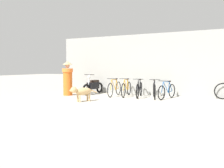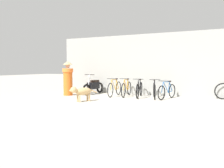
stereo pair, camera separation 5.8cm
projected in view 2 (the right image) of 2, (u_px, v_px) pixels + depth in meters
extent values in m
plane|color=#B7B2A5|center=(122.00, 105.00, 8.05)|extent=(60.00, 60.00, 0.00)
cube|color=gray|center=(147.00, 65.00, 10.95)|extent=(9.64, 0.20, 3.03)
torus|color=black|center=(110.00, 90.00, 10.01)|extent=(0.06, 0.67, 0.67)
torus|color=black|center=(118.00, 88.00, 10.99)|extent=(0.06, 0.67, 0.67)
cylinder|color=orange|center=(114.00, 85.00, 10.37)|extent=(0.05, 0.53, 0.55)
cylinder|color=orange|center=(116.00, 85.00, 10.66)|extent=(0.03, 0.13, 0.51)
cylinder|color=orange|center=(114.00, 79.00, 10.40)|extent=(0.05, 0.61, 0.06)
cylinder|color=orange|center=(117.00, 89.00, 10.81)|extent=(0.04, 0.40, 0.08)
cylinder|color=orange|center=(117.00, 84.00, 10.84)|extent=(0.04, 0.32, 0.47)
cylinder|color=orange|center=(111.00, 85.00, 10.07)|extent=(0.04, 0.19, 0.49)
cube|color=black|center=(116.00, 79.00, 10.69)|extent=(0.08, 0.18, 0.05)
cylinder|color=black|center=(112.00, 79.00, 10.12)|extent=(0.46, 0.04, 0.02)
torus|color=black|center=(123.00, 90.00, 9.92)|extent=(0.11, 0.67, 0.67)
torus|color=black|center=(129.00, 88.00, 10.91)|extent=(0.11, 0.67, 0.67)
cylinder|color=orange|center=(126.00, 85.00, 10.29)|extent=(0.08, 0.52, 0.55)
cylinder|color=orange|center=(127.00, 85.00, 10.57)|extent=(0.04, 0.14, 0.51)
cylinder|color=orange|center=(126.00, 80.00, 10.32)|extent=(0.09, 0.61, 0.06)
cylinder|color=orange|center=(128.00, 89.00, 10.73)|extent=(0.07, 0.40, 0.08)
cylinder|color=orange|center=(128.00, 84.00, 10.76)|extent=(0.06, 0.32, 0.47)
cylinder|color=orange|center=(124.00, 85.00, 9.97)|extent=(0.05, 0.19, 0.49)
cube|color=black|center=(128.00, 79.00, 10.60)|extent=(0.09, 0.19, 0.05)
cylinder|color=black|center=(124.00, 79.00, 10.03)|extent=(0.46, 0.07, 0.02)
torus|color=black|center=(138.00, 91.00, 9.56)|extent=(0.15, 0.67, 0.67)
torus|color=black|center=(141.00, 89.00, 10.58)|extent=(0.15, 0.67, 0.67)
cylinder|color=black|center=(139.00, 86.00, 9.94)|extent=(0.11, 0.53, 0.55)
cylinder|color=black|center=(140.00, 85.00, 10.23)|extent=(0.05, 0.14, 0.51)
cylinder|color=black|center=(139.00, 80.00, 9.97)|extent=(0.12, 0.61, 0.06)
cylinder|color=black|center=(140.00, 90.00, 10.39)|extent=(0.09, 0.40, 0.08)
cylinder|color=black|center=(141.00, 85.00, 10.42)|extent=(0.08, 0.32, 0.46)
cylinder|color=black|center=(138.00, 86.00, 9.61)|extent=(0.06, 0.19, 0.49)
cube|color=black|center=(140.00, 79.00, 10.26)|extent=(0.10, 0.19, 0.05)
cylinder|color=black|center=(138.00, 79.00, 9.67)|extent=(0.46, 0.10, 0.02)
torus|color=black|center=(155.00, 92.00, 9.27)|extent=(0.23, 0.65, 0.66)
torus|color=black|center=(154.00, 90.00, 10.26)|extent=(0.23, 0.65, 0.66)
cylinder|color=black|center=(154.00, 86.00, 9.64)|extent=(0.16, 0.49, 0.55)
cylinder|color=black|center=(154.00, 86.00, 9.92)|extent=(0.06, 0.13, 0.50)
cylinder|color=black|center=(155.00, 81.00, 9.67)|extent=(0.18, 0.56, 0.06)
cylinder|color=black|center=(154.00, 91.00, 10.08)|extent=(0.13, 0.37, 0.08)
cylinder|color=black|center=(154.00, 85.00, 10.11)|extent=(0.11, 0.30, 0.46)
cylinder|color=black|center=(155.00, 86.00, 9.33)|extent=(0.08, 0.18, 0.49)
cube|color=black|center=(154.00, 80.00, 9.95)|extent=(0.12, 0.19, 0.05)
cylinder|color=black|center=(155.00, 80.00, 9.38)|extent=(0.45, 0.15, 0.02)
torus|color=black|center=(162.00, 93.00, 9.17)|extent=(0.21, 0.61, 0.62)
torus|color=black|center=(172.00, 91.00, 9.92)|extent=(0.21, 0.61, 0.62)
cylinder|color=#1959A5|center=(166.00, 87.00, 9.45)|extent=(0.16, 0.48, 0.52)
cylinder|color=#1959A5|center=(169.00, 87.00, 9.66)|extent=(0.06, 0.13, 0.47)
cylinder|color=#1959A5|center=(167.00, 82.00, 9.47)|extent=(0.19, 0.56, 0.06)
cylinder|color=#1959A5|center=(170.00, 92.00, 9.78)|extent=(0.13, 0.37, 0.07)
cylinder|color=#1959A5|center=(171.00, 86.00, 9.80)|extent=(0.11, 0.29, 0.43)
cylinder|color=#1959A5|center=(162.00, 87.00, 9.21)|extent=(0.08, 0.18, 0.46)
cube|color=black|center=(169.00, 81.00, 9.68)|extent=(0.12, 0.19, 0.05)
cylinder|color=black|center=(163.00, 81.00, 9.25)|extent=(0.45, 0.15, 0.02)
torus|color=black|center=(86.00, 90.00, 10.77)|extent=(0.15, 0.57, 0.57)
torus|color=black|center=(100.00, 88.00, 11.83)|extent=(0.15, 0.57, 0.57)
cube|color=black|center=(93.00, 86.00, 11.29)|extent=(0.35, 0.80, 0.35)
cube|color=black|center=(95.00, 81.00, 11.39)|extent=(0.28, 0.52, 0.10)
cylinder|color=silver|center=(89.00, 80.00, 10.94)|extent=(0.06, 0.14, 0.58)
cylinder|color=silver|center=(87.00, 88.00, 10.85)|extent=(0.06, 0.21, 0.19)
cylinder|color=black|center=(90.00, 75.00, 10.96)|extent=(0.58, 0.08, 0.03)
sphere|color=silver|center=(89.00, 77.00, 10.94)|extent=(0.15, 0.15, 0.14)
ellipsoid|color=tan|center=(83.00, 91.00, 8.77)|extent=(0.62, 0.77, 0.30)
cylinder|color=tan|center=(79.00, 98.00, 8.59)|extent=(0.09, 0.09, 0.30)
cylinder|color=tan|center=(78.00, 98.00, 8.72)|extent=(0.09, 0.09, 0.30)
cylinder|color=tan|center=(89.00, 98.00, 8.85)|extent=(0.09, 0.09, 0.30)
cylinder|color=tan|center=(87.00, 97.00, 8.98)|extent=(0.09, 0.09, 0.30)
sphere|color=tan|center=(74.00, 90.00, 8.51)|extent=(0.35, 0.35, 0.25)
ellipsoid|color=tan|center=(71.00, 91.00, 8.45)|extent=(0.16, 0.17, 0.10)
cylinder|color=tan|center=(94.00, 91.00, 9.05)|extent=(0.19, 0.29, 0.16)
cylinder|color=orange|center=(68.00, 82.00, 10.76)|extent=(0.51, 0.51, 1.33)
cylinder|color=orange|center=(68.00, 70.00, 10.71)|extent=(0.60, 0.60, 0.18)
sphere|color=tan|center=(68.00, 66.00, 10.70)|extent=(0.24, 0.24, 0.21)
cone|color=tan|center=(68.00, 63.00, 10.69)|extent=(0.54, 0.54, 0.16)
torus|color=black|center=(223.00, 91.00, 9.38)|extent=(0.70, 0.22, 0.71)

